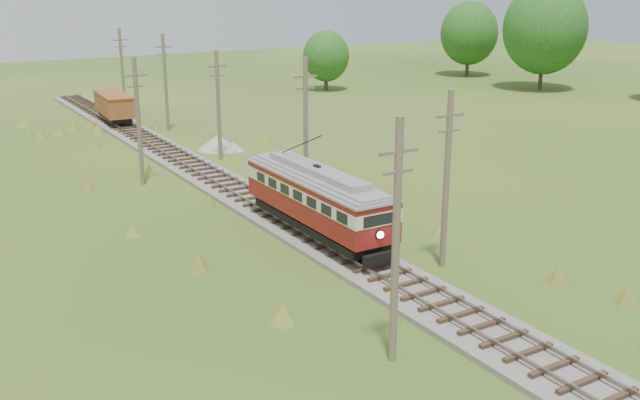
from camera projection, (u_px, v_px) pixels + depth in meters
railbed_main at (240, 193)px, 46.06m from camera, size 3.60×96.00×0.57m
streetcar at (317, 196)px, 37.47m from camera, size 2.73×11.57×5.27m
gondola at (114, 105)px, 68.92m from camera, size 2.96×7.62×2.48m
gravel_pile at (220, 143)px, 58.86m from camera, size 3.47×3.68×1.26m
utility_pole_r_2 at (447, 179)px, 33.38m from camera, size 1.60×0.30×8.60m
utility_pole_r_3 at (306, 128)px, 43.91m from camera, size 1.60×0.30×9.00m
utility_pole_r_4 at (218, 104)px, 54.53m from camera, size 1.60×0.30×8.40m
utility_pole_r_5 at (165, 82)px, 65.29m from camera, size 1.60×0.30×8.90m
utility_pole_r_6 at (122, 69)px, 75.86m from camera, size 1.60×0.30×8.70m
utility_pole_l_a at (396, 241)px, 24.69m from camera, size 1.60×0.30×9.00m
utility_pole_l_b at (138, 121)px, 47.51m from camera, size 1.60×0.30×8.60m
tree_right_4 at (545, 28)px, 90.28m from camera, size 10.50×10.50×13.53m
tree_right_5 at (469, 33)px, 104.82m from camera, size 8.40×8.40×10.82m
tree_mid_b at (326, 56)px, 90.83m from camera, size 5.88×5.88×7.57m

